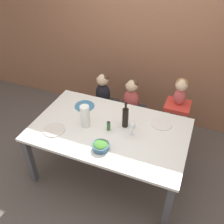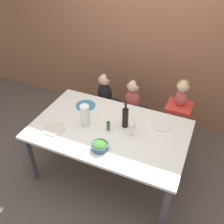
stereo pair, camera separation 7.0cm
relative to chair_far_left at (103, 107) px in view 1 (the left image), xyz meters
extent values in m
plane|color=#564C47|center=(0.43, -0.80, -0.39)|extent=(14.00, 14.00, 0.00)
cube|color=#8E5B42|center=(0.43, 0.59, 0.96)|extent=(10.00, 0.06, 2.70)
cube|color=white|center=(0.43, -0.80, 0.33)|extent=(1.77, 1.08, 0.03)
cube|color=#4C4C51|center=(-0.40, -1.28, -0.03)|extent=(0.07, 0.07, 0.70)
cube|color=#4C4C51|center=(1.26, -1.28, -0.03)|extent=(0.07, 0.07, 0.70)
cube|color=#4C4C51|center=(-0.40, -0.32, -0.03)|extent=(0.07, 0.07, 0.70)
cube|color=#4C4C51|center=(1.26, -0.32, -0.03)|extent=(0.07, 0.07, 0.70)
cylinder|color=silver|center=(-0.14, -0.14, -0.18)|extent=(0.04, 0.04, 0.42)
cylinder|color=silver|center=(0.14, -0.14, -0.18)|extent=(0.04, 0.04, 0.42)
cylinder|color=silver|center=(-0.14, 0.14, -0.18)|extent=(0.04, 0.04, 0.42)
cylinder|color=silver|center=(0.14, 0.14, -0.18)|extent=(0.04, 0.04, 0.42)
cube|color=#2D2D33|center=(0.00, 0.00, 0.06)|extent=(0.38, 0.36, 0.05)
cylinder|color=silver|center=(0.29, -0.14, -0.18)|extent=(0.04, 0.04, 0.42)
cylinder|color=silver|center=(0.57, -0.14, -0.18)|extent=(0.04, 0.04, 0.42)
cylinder|color=silver|center=(0.29, 0.14, -0.18)|extent=(0.04, 0.04, 0.42)
cylinder|color=silver|center=(0.57, 0.14, -0.18)|extent=(0.04, 0.04, 0.42)
cube|color=#2D2D33|center=(0.43, 0.00, 0.06)|extent=(0.38, 0.36, 0.05)
cylinder|color=silver|center=(0.96, -0.12, -0.05)|extent=(0.04, 0.04, 0.68)
cylinder|color=silver|center=(1.19, -0.12, -0.05)|extent=(0.04, 0.04, 0.68)
cylinder|color=silver|center=(0.96, 0.12, -0.05)|extent=(0.04, 0.04, 0.68)
cylinder|color=silver|center=(1.19, 0.12, -0.05)|extent=(0.04, 0.04, 0.68)
cube|color=red|center=(1.07, 0.00, 0.32)|extent=(0.32, 0.31, 0.05)
ellipsoid|color=black|center=(0.00, 0.00, 0.24)|extent=(0.22, 0.16, 0.33)
sphere|color=#D6AD89|center=(0.00, 0.00, 0.48)|extent=(0.18, 0.18, 0.18)
ellipsoid|color=#473323|center=(0.00, 0.01, 0.50)|extent=(0.17, 0.17, 0.12)
ellipsoid|color=#C64C4C|center=(0.43, 0.00, 0.24)|extent=(0.22, 0.16, 0.33)
sphere|color=#D6AD89|center=(0.43, 0.00, 0.48)|extent=(0.18, 0.18, 0.18)
ellipsoid|color=#473323|center=(0.43, 0.01, 0.50)|extent=(0.17, 0.17, 0.12)
ellipsoid|color=#C64C4C|center=(1.07, 0.00, 0.46)|extent=(0.15, 0.11, 0.23)
sphere|color=#D6AD89|center=(1.07, 0.00, 0.63)|extent=(0.16, 0.16, 0.16)
ellipsoid|color=olive|center=(1.07, 0.01, 0.65)|extent=(0.15, 0.15, 0.11)
cylinder|color=black|center=(0.58, -0.69, 0.47)|extent=(0.07, 0.07, 0.24)
cylinder|color=black|center=(0.58, -0.69, 0.63)|extent=(0.03, 0.03, 0.08)
cylinder|color=black|center=(0.58, -0.69, 0.66)|extent=(0.03, 0.03, 0.02)
cylinder|color=white|center=(0.15, -0.85, 0.49)|extent=(0.11, 0.11, 0.27)
cylinder|color=white|center=(0.71, -0.80, 0.35)|extent=(0.06, 0.06, 0.00)
cylinder|color=white|center=(0.71, -0.80, 0.40)|extent=(0.01, 0.01, 0.09)
ellipsoid|color=white|center=(0.71, -0.80, 0.49)|extent=(0.07, 0.07, 0.09)
cylinder|color=#335675|center=(0.47, -1.13, 0.38)|extent=(0.18, 0.18, 0.06)
ellipsoid|color=#3D752D|center=(0.47, -1.13, 0.41)|extent=(0.15, 0.15, 0.04)
cylinder|color=silver|center=(-0.14, -1.06, 0.36)|extent=(0.25, 0.25, 0.01)
cylinder|color=teal|center=(-0.03, -0.52, 0.36)|extent=(0.25, 0.25, 0.01)
cylinder|color=silver|center=(0.97, -0.50, 0.36)|extent=(0.25, 0.25, 0.01)
cylinder|color=#336633|center=(0.43, -0.82, 0.41)|extent=(0.04, 0.04, 0.11)
cone|color=black|center=(0.43, -0.82, 0.47)|extent=(0.03, 0.03, 0.02)
camera|label=1|loc=(1.27, -2.79, 2.22)|focal=40.00mm
camera|label=2|loc=(1.33, -2.77, 2.22)|focal=40.00mm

